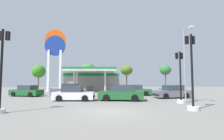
# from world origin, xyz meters

# --- Properties ---
(ground_plane) EXTENTS (90.00, 90.00, 0.00)m
(ground_plane) POSITION_xyz_m (0.00, 0.00, 0.00)
(ground_plane) COLOR slate
(ground_plane) RESTS_ON ground
(gas_station) EXTENTS (11.30, 12.16, 4.35)m
(gas_station) POSITION_xyz_m (-2.57, 24.67, 2.11)
(gas_station) COLOR #ADA89E
(gas_station) RESTS_ON ground
(station_pole_sign) EXTENTS (3.85, 0.56, 11.76)m
(station_pole_sign) POSITION_xyz_m (-9.36, 20.38, 7.42)
(station_pole_sign) COLOR white
(station_pole_sign) RESTS_ON ground
(car_0) EXTENTS (4.34, 2.72, 1.44)m
(car_0) POSITION_xyz_m (-10.28, 11.39, 0.65)
(car_0) COLOR black
(car_0) RESTS_ON ground
(car_1) EXTENTS (4.74, 2.46, 1.63)m
(car_1) POSITION_xyz_m (-4.84, 11.70, 0.74)
(car_1) COLOR black
(car_1) RESTS_ON ground
(car_2) EXTENTS (4.33, 2.44, 1.46)m
(car_2) POSITION_xyz_m (4.30, 11.93, 0.66)
(car_2) COLOR black
(car_2) RESTS_ON ground
(car_3) EXTENTS (4.73, 2.63, 1.60)m
(car_3) POSITION_xyz_m (1.52, 6.02, 0.72)
(car_3) COLOR black
(car_3) RESTS_ON ground
(car_4) EXTENTS (4.39, 2.39, 1.50)m
(car_4) POSITION_xyz_m (7.77, 8.10, 0.68)
(car_4) COLOR black
(car_4) RESTS_ON ground
(car_5) EXTENTS (4.17, 2.08, 1.45)m
(car_5) POSITION_xyz_m (-3.31, 6.20, 0.66)
(car_5) COLOR black
(car_5) RESTS_ON ground
(car_6) EXTENTS (4.12, 2.29, 1.39)m
(car_6) POSITION_xyz_m (10.46, 14.11, 0.63)
(car_6) COLOR black
(car_6) RESTS_ON ground
(traffic_signal_0) EXTENTS (0.71, 0.71, 4.68)m
(traffic_signal_0) POSITION_xyz_m (6.66, 3.73, 1.77)
(traffic_signal_0) COLOR silver
(traffic_signal_0) RESTS_ON ground
(traffic_signal_1) EXTENTS (0.78, 0.78, 5.24)m
(traffic_signal_1) POSITION_xyz_m (5.72, 0.13, 1.89)
(traffic_signal_1) COLOR silver
(traffic_signal_1) RESTS_ON ground
(traffic_signal_2) EXTENTS (0.67, 0.69, 5.25)m
(traffic_signal_2) POSITION_xyz_m (-6.70, -0.17, 2.16)
(traffic_signal_2) COLOR silver
(traffic_signal_2) RESTS_ON ground
(tree_0) EXTENTS (3.30, 3.30, 6.16)m
(tree_0) POSITION_xyz_m (-16.56, 31.75, 4.47)
(tree_0) COLOR brown
(tree_0) RESTS_ON ground
(tree_1) EXTENTS (3.70, 3.70, 6.59)m
(tree_1) POSITION_xyz_m (-4.02, 31.26, 4.83)
(tree_1) COLOR brown
(tree_1) RESTS_ON ground
(tree_2) EXTENTS (3.22, 3.22, 6.19)m
(tree_2) POSITION_xyz_m (6.08, 32.62, 4.84)
(tree_2) COLOR brown
(tree_2) RESTS_ON ground
(tree_3) EXTENTS (2.91, 2.91, 6.30)m
(tree_3) POSITION_xyz_m (16.40, 31.81, 4.91)
(tree_3) COLOR brown
(tree_3) RESTS_ON ground
(corner_streetlamp) EXTENTS (0.24, 1.48, 6.66)m
(corner_streetlamp) POSITION_xyz_m (6.97, 3.24, 4.02)
(corner_streetlamp) COLOR gray
(corner_streetlamp) RESTS_ON ground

